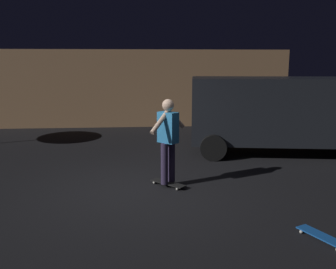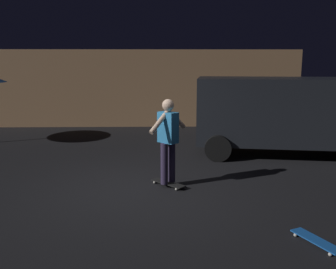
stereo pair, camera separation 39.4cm
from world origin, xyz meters
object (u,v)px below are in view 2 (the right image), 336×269
parked_van (286,111)px  skater (168,135)px  skateboard_spare (317,241)px  skateboard_ridden (168,183)px

parked_van → skater: size_ratio=2.89×
skateboard_spare → skater: 3.31m
parked_van → skateboard_ridden: parked_van is taller
skateboard_ridden → skater: (0.00, -0.00, 0.98)m
skater → skateboard_ridden: bearing=90.0°
skateboard_ridden → skater: size_ratio=0.42×
parked_van → skateboard_spare: parked_van is taller
parked_van → skateboard_spare: size_ratio=6.10×
skateboard_ridden → skater: bearing=-90.0°
skateboard_ridden → skater: 0.98m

